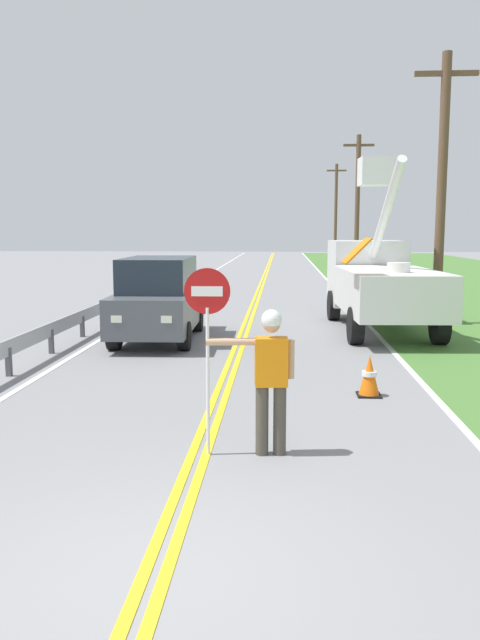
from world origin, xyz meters
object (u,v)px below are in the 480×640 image
object	(u,v)px
utility_pole_near	(442,185)
utility_pole_mid	(357,204)
oncoming_suv_nearest	(159,299)
utility_pole_far	(336,211)
stop_sign_paddle	(207,319)
flagger_worker	(270,372)
traffic_cone_lead	(369,376)
utility_bucket_truck	(378,280)

from	to	relation	value
utility_pole_near	utility_pole_mid	bearing A→B (deg)	90.52
oncoming_suv_nearest	utility_pole_far	distance (m)	45.20
stop_sign_paddle	utility_pole_near	world-z (taller)	utility_pole_near
flagger_worker	oncoming_suv_nearest	distance (m)	8.78
flagger_worker	utility_pole_mid	world-z (taller)	utility_pole_mid
oncoming_suv_nearest	utility_pole_mid	xyz separation A→B (m)	(7.58, 22.91, 3.29)
flagger_worker	utility_pole_near	bearing A→B (deg)	67.67
utility_pole_far	traffic_cone_lead	size ratio (longest dim) A/B	12.60
stop_sign_paddle	utility_pole_far	world-z (taller)	utility_pole_far
oncoming_suv_nearest	traffic_cone_lead	xyz separation A→B (m)	(4.60, -5.30, -0.72)
oncoming_suv_nearest	utility_pole_near	world-z (taller)	utility_pole_near
utility_pole_mid	traffic_cone_lead	size ratio (longest dim) A/B	11.91
utility_pole_near	utility_pole_far	distance (m)	40.95
stop_sign_paddle	oncoming_suv_nearest	xyz separation A→B (m)	(-2.21, 8.32, -0.65)
utility_pole_near	utility_pole_far	bearing A→B (deg)	89.53
flagger_worker	utility_bucket_truck	bearing A→B (deg)	74.80
flagger_worker	traffic_cone_lead	distance (m)	3.44
oncoming_suv_nearest	utility_pole_far	world-z (taller)	utility_pole_far
utility_bucket_truck	traffic_cone_lead	size ratio (longest dim) A/B	9.86
stop_sign_paddle	utility_bucket_truck	xyz separation A→B (m)	(3.64, 10.63, -0.31)
stop_sign_paddle	traffic_cone_lead	size ratio (longest dim) A/B	3.33
utility_pole_mid	traffic_cone_lead	distance (m)	28.65
traffic_cone_lead	flagger_worker	bearing A→B (deg)	-118.81
utility_bucket_truck	traffic_cone_lead	distance (m)	7.79
flagger_worker	utility_pole_mid	distance (m)	31.68
utility_pole_mid	utility_pole_far	world-z (taller)	utility_pole_far
utility_pole_mid	traffic_cone_lead	world-z (taller)	utility_pole_mid
utility_bucket_truck	utility_pole_mid	xyz separation A→B (m)	(1.73, 20.60, 2.96)
flagger_worker	utility_pole_mid	xyz separation A→B (m)	(4.60, 31.17, 3.30)
stop_sign_paddle	oncoming_suv_nearest	world-z (taller)	stop_sign_paddle
utility_pole_near	utility_pole_far	world-z (taller)	utility_pole_far
utility_bucket_truck	traffic_cone_lead	bearing A→B (deg)	-99.30
utility_bucket_truck	utility_pole_mid	size ratio (longest dim) A/B	0.83
utility_bucket_truck	utility_pole_near	world-z (taller)	utility_pole_near
flagger_worker	stop_sign_paddle	world-z (taller)	stop_sign_paddle
utility_pole_mid	flagger_worker	bearing A→B (deg)	-98.40
utility_pole_near	utility_pole_mid	size ratio (longest dim) A/B	0.94
traffic_cone_lead	utility_pole_mid	bearing A→B (deg)	83.97
oncoming_suv_nearest	utility_pole_mid	size ratio (longest dim) A/B	0.56
flagger_worker	stop_sign_paddle	distance (m)	1.02
traffic_cone_lead	utility_bucket_truck	bearing A→B (deg)	80.70
traffic_cone_lead	utility_pole_near	bearing A→B (deg)	70.03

